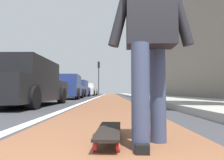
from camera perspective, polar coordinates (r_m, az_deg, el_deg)
name	(u,v)px	position (r m, az deg, el deg)	size (l,w,h in m)	color
ground_plane	(110,100)	(10.55, -0.55, -5.78)	(80.00, 80.00, 0.00)	#38383D
bike_lane_paint	(111,96)	(24.55, -0.42, -4.41)	(56.00, 1.90, 0.00)	brown
lane_stripe_white	(100,96)	(20.58, -3.52, -4.60)	(52.00, 0.16, 0.01)	silver
sidewalk_curb	(145,96)	(18.81, 9.34, -4.47)	(52.00, 3.20, 0.14)	#9E9B93
building_facade	(163,55)	(23.67, 14.10, 6.96)	(40.00, 1.20, 9.30)	gray
skateboard	(109,131)	(1.86, -0.86, -14.21)	(0.85, 0.24, 0.11)	red
skater_person	(150,33)	(1.78, 10.62, 12.87)	(0.45, 0.72, 1.64)	#384260
parked_car_near	(25,84)	(7.01, -23.38, -1.04)	(4.46, 1.92, 1.46)	black
parked_car_mid	(67,88)	(13.14, -12.55, -2.08)	(4.12, 1.96, 1.50)	navy
parked_car_far	(78,89)	(18.79, -9.57, -2.48)	(4.15, 1.97, 1.50)	navy
parked_car_end	(88,90)	(25.07, -6.80, -2.75)	(4.20, 2.17, 1.48)	silver
traffic_light	(99,72)	(25.69, -3.77, 2.25)	(0.33, 0.28, 4.28)	#2D2D2D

